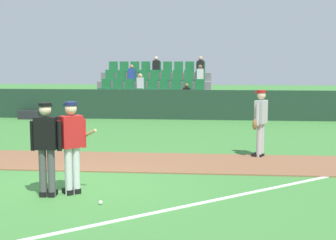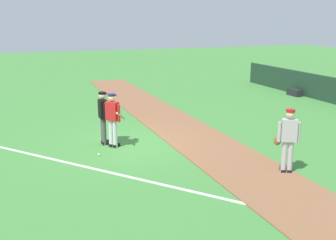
% 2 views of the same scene
% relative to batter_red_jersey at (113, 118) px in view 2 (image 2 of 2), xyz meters
% --- Properties ---
extents(ground_plane, '(80.00, 80.00, 0.00)m').
position_rel_batter_red_jersey_xyz_m(ground_plane, '(-0.16, 0.44, -0.97)').
color(ground_plane, '#42843A').
extents(infield_dirt_path, '(28.00, 2.27, 0.03)m').
position_rel_batter_red_jersey_xyz_m(infield_dirt_path, '(-0.16, 2.91, -0.95)').
color(infield_dirt_path, brown).
rests_on(infield_dirt_path, ground).
extents(foul_line_chalk, '(9.36, 7.67, 0.01)m').
position_rel_batter_red_jersey_xyz_m(foul_line_chalk, '(2.84, -0.06, -0.96)').
color(foul_line_chalk, white).
rests_on(foul_line_chalk, ground).
extents(batter_red_jersey, '(0.71, 0.69, 1.76)m').
position_rel_batter_red_jersey_xyz_m(batter_red_jersey, '(0.00, 0.00, 0.00)').
color(batter_red_jersey, silver).
rests_on(batter_red_jersey, ground).
extents(umpire_home_plate, '(0.59, 0.31, 1.76)m').
position_rel_batter_red_jersey_xyz_m(umpire_home_plate, '(-0.42, -0.20, 0.03)').
color(umpire_home_plate, '#4C4C4C').
rests_on(umpire_home_plate, ground).
extents(runner_grey_jersey, '(0.45, 0.60, 1.76)m').
position_rel_batter_red_jersey_xyz_m(runner_grey_jersey, '(3.87, 3.81, -0.01)').
color(runner_grey_jersey, '#B2B2B2').
rests_on(runner_grey_jersey, ground).
extents(baseball, '(0.07, 0.07, 0.07)m').
position_rel_batter_red_jersey_xyz_m(baseball, '(0.68, -0.62, -0.93)').
color(baseball, white).
rests_on(baseball, ground).
extents(equipment_bag, '(0.90, 0.36, 0.36)m').
position_rel_batter_red_jersey_xyz_m(equipment_bag, '(-5.20, 11.22, -0.79)').
color(equipment_bag, '#232328').
rests_on(equipment_bag, ground).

